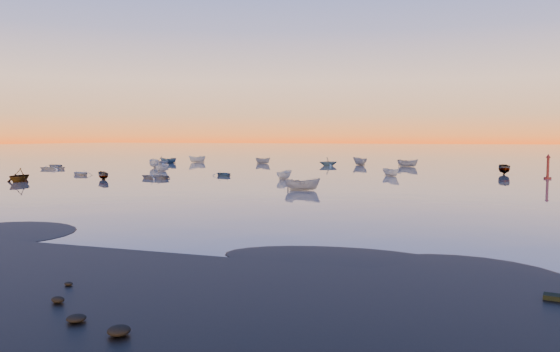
% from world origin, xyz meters
% --- Properties ---
extents(ground, '(600.00, 600.00, 0.00)m').
position_xyz_m(ground, '(0.00, 100.00, 0.00)').
color(ground, '#6E645C').
rests_on(ground, ground).
extents(mud_lobes, '(140.00, 6.00, 0.07)m').
position_xyz_m(mud_lobes, '(0.00, -1.00, 0.01)').
color(mud_lobes, black).
rests_on(mud_lobes, ground).
extents(moored_fleet, '(124.00, 58.00, 1.20)m').
position_xyz_m(moored_fleet, '(0.00, 53.00, 0.00)').
color(moored_fleet, beige).
rests_on(moored_fleet, ground).
extents(boat_near_left, '(3.92, 3.63, 0.95)m').
position_xyz_m(boat_near_left, '(-12.65, 44.33, 0.00)').
color(boat_near_left, '#355165').
rests_on(boat_near_left, ground).
extents(boat_near_center, '(2.39, 3.95, 1.28)m').
position_xyz_m(boat_near_center, '(3.67, 28.38, 0.00)').
color(boat_near_center, slate).
rests_on(boat_near_center, ground).
extents(channel_marker, '(0.96, 0.96, 3.40)m').
position_xyz_m(channel_marker, '(29.80, 53.71, 1.34)').
color(channel_marker, '#4B1210').
rests_on(channel_marker, ground).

